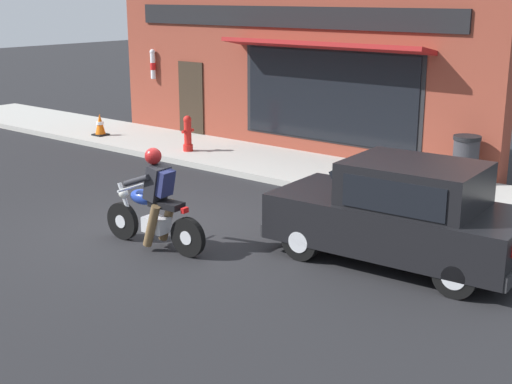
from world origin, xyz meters
name	(u,v)px	position (x,y,z in m)	size (l,w,h in m)	color
ground_plane	(161,231)	(0.00, 0.00, 0.00)	(80.00, 80.00, 0.00)	black
sidewalk_curb	(222,154)	(4.91, 3.00, 0.07)	(2.60, 22.00, 0.14)	#ADAAA3
storefront_building	(288,68)	(6.44, 2.12, 2.11)	(1.25, 11.24, 4.20)	brown
motorcycle_with_rider	(154,207)	(-0.62, -0.54, 0.68)	(0.58, 2.02, 1.62)	black
car_hatchback	(401,214)	(1.21, -3.85, 0.77)	(1.88, 3.88, 1.57)	black
trash_bin	(466,159)	(5.80, -2.89, 0.64)	(0.56, 0.56, 0.98)	#2D2D33
fire_hydrant	(188,134)	(4.41, 3.67, 0.57)	(0.36, 0.24, 0.88)	red
traffic_cone	(100,125)	(4.34, 6.95, 0.43)	(0.36, 0.36, 0.60)	black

